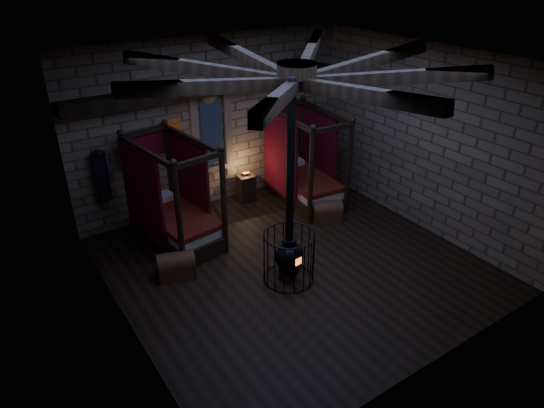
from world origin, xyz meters
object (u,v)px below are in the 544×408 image
bed_right (303,179)px  trunk_right (327,211)px  trunk_left (176,265)px  bed_left (175,217)px  stove (289,253)px

bed_right → trunk_right: 1.29m
bed_right → trunk_left: bearing=-157.3°
trunk_right → bed_left: bearing=-174.5°
bed_left → trunk_left: 1.45m
trunk_left → trunk_right: 3.99m
trunk_left → stove: bearing=-20.6°
bed_left → trunk_left: size_ratio=2.88×
bed_left → trunk_right: (3.43, -1.20, -0.36)m
bed_right → stove: size_ratio=0.59×
trunk_left → stove: size_ratio=0.21×
bed_left → stove: (1.25, -2.65, 0.04)m
trunk_right → stove: stove is taller
bed_left → bed_right: bed_left is taller
bed_right → stove: (-2.38, -2.68, 0.04)m
bed_right → stove: 3.58m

